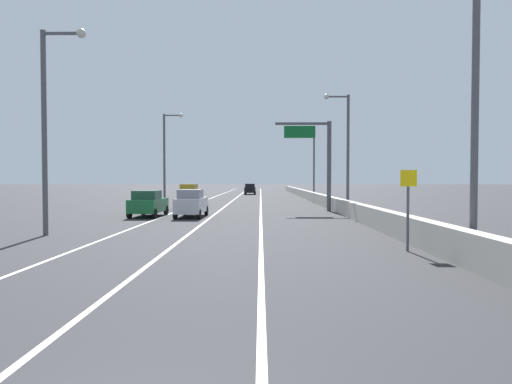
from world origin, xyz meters
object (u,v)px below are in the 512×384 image
car_black_3 (250,189)px  lamp_post_right_second (345,144)px  car_silver_0 (191,203)px  overhead_sign_gantry (320,155)px  speed_advisory_sign (408,204)px  car_yellow_2 (190,194)px  car_green_1 (148,204)px  lamp_post_left_mid (167,152)px  lamp_post_right_third (312,157)px  lamp_post_right_near (467,90)px  lamp_post_left_near (50,117)px

car_black_3 → lamp_post_right_second: bearing=-77.7°
car_silver_0 → overhead_sign_gantry: bearing=30.9°
speed_advisory_sign → car_black_3: (-7.26, 60.48, -0.81)m
speed_advisory_sign → car_silver_0: size_ratio=0.69×
car_yellow_2 → car_green_1: bearing=-90.3°
lamp_post_left_mid → car_yellow_2: (2.15, 1.69, -4.53)m
car_yellow_2 → car_black_3: size_ratio=0.89×
lamp_post_right_third → lamp_post_left_mid: same height
lamp_post_right_near → car_silver_0: (-11.65, 16.02, -4.62)m
lamp_post_right_near → lamp_post_left_near: same height
car_black_3 → lamp_post_left_near: bearing=-98.2°
lamp_post_right_second → car_green_1: size_ratio=2.34×
car_silver_0 → car_yellow_2: (-3.03, 17.71, 0.09)m
lamp_post_left_mid → car_yellow_2: size_ratio=2.29×
speed_advisory_sign → lamp_post_left_mid: lamp_post_left_mid is taller
car_yellow_2 → car_black_3: 28.97m
car_yellow_2 → speed_advisory_sign: bearing=-67.5°
overhead_sign_gantry → car_black_3: bearing=99.6°
car_black_3 → overhead_sign_gantry: bearing=-80.4°
speed_advisory_sign → lamp_post_right_third: 42.04m
lamp_post_right_near → lamp_post_left_mid: size_ratio=1.00×
lamp_post_right_third → car_yellow_2: 18.19m
lamp_post_left_mid → car_silver_0: size_ratio=2.24×
car_silver_0 → car_green_1: (-3.14, 0.35, -0.04)m
lamp_post_left_mid → lamp_post_right_second: bearing=-31.3°
speed_advisory_sign → lamp_post_right_third: lamp_post_right_third is taller
speed_advisory_sign → lamp_post_left_near: (-15.36, 4.43, 3.83)m
lamp_post_right_third → lamp_post_left_mid: 20.34m
car_silver_0 → lamp_post_left_mid: bearing=107.9°
lamp_post_right_second → car_yellow_2: size_ratio=2.29×
lamp_post_right_third → car_green_1: size_ratio=2.34×
lamp_post_left_mid → car_silver_0: (5.18, -16.02, -4.62)m
car_green_1 → overhead_sign_gantry: bearing=23.2°
lamp_post_right_second → lamp_post_left_mid: 19.92m
overhead_sign_gantry → car_black_3: 40.88m
lamp_post_left_mid → lamp_post_left_near: bearing=-89.7°
lamp_post_right_near → car_black_3: (-8.63, 62.06, -4.64)m
lamp_post_left_near → car_yellow_2: size_ratio=2.29×
lamp_post_left_mid → car_black_3: 31.46m
lamp_post_right_third → lamp_post_left_mid: bearing=-146.0°
lamp_post_left_near → car_black_3: size_ratio=2.04×
speed_advisory_sign → lamp_post_right_second: size_ratio=0.31×
lamp_post_right_near → lamp_post_right_second: bearing=89.5°
speed_advisory_sign → car_black_3: bearing=96.8°
speed_advisory_sign → car_green_1: bearing=132.2°
overhead_sign_gantry → lamp_post_left_near: 21.84m
speed_advisory_sign → lamp_post_right_third: (1.40, 41.84, 3.83)m
car_black_3 → lamp_post_left_mid: bearing=-105.3°
overhead_sign_gantry → lamp_post_left_near: bearing=-133.1°
car_green_1 → car_yellow_2: (0.10, 17.36, 0.13)m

